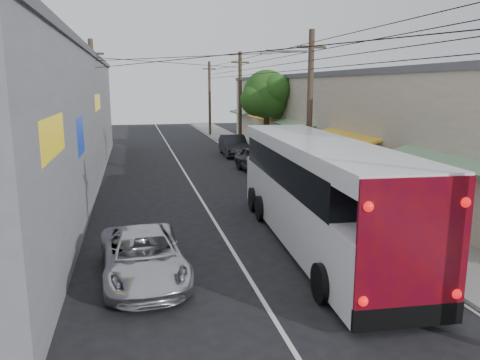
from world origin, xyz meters
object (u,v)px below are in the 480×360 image
(parked_suv, at_px, (296,181))
(parked_car_mid, at_px, (259,160))
(coach_bus, at_px, (316,190))
(jeepney, at_px, (143,256))
(pedestrian_near, at_px, (380,188))
(pedestrian_far, at_px, (320,162))
(parked_car_far, at_px, (234,145))

(parked_suv, bearing_deg, parked_car_mid, 96.54)
(parked_suv, bearing_deg, coach_bus, -97.19)
(jeepney, distance_m, pedestrian_near, 11.50)
(coach_bus, distance_m, jeepney, 6.35)
(pedestrian_near, bearing_deg, coach_bus, 17.83)
(pedestrian_near, distance_m, pedestrian_far, 7.46)
(coach_bus, height_order, pedestrian_far, coach_bus)
(coach_bus, bearing_deg, parked_car_far, 89.00)
(parked_suv, bearing_deg, jeepney, -125.45)
(jeepney, bearing_deg, parked_car_mid, 59.77)
(coach_bus, relative_size, parked_car_mid, 2.63)
(parked_suv, xyz_separation_m, parked_car_mid, (0.00, 6.98, -0.02))
(coach_bus, xyz_separation_m, jeepney, (-5.95, -1.86, -1.20))
(parked_suv, distance_m, pedestrian_far, 5.21)
(jeepney, xyz_separation_m, parked_suv, (7.54, 8.38, 0.16))
(coach_bus, bearing_deg, pedestrian_far, 70.22)
(coach_bus, relative_size, parked_car_far, 2.59)
(jeepney, height_order, parked_car_mid, parked_car_mid)
(pedestrian_far, bearing_deg, pedestrian_near, 119.18)
(parked_car_far, xyz_separation_m, pedestrian_far, (3.00, -10.37, 0.18))
(parked_car_far, bearing_deg, parked_suv, -88.48)
(pedestrian_near, bearing_deg, jeepney, 7.03)
(coach_bus, distance_m, parked_car_mid, 13.64)
(jeepney, height_order, parked_car_far, parked_car_far)
(parked_car_far, bearing_deg, pedestrian_far, -72.34)
(pedestrian_far, bearing_deg, parked_suv, 86.10)
(coach_bus, height_order, parked_car_mid, coach_bus)
(jeepney, xyz_separation_m, parked_car_mid, (7.54, 15.36, 0.14))
(parked_suv, bearing_deg, pedestrian_far, 61.33)
(parked_suv, xyz_separation_m, pedestrian_near, (2.72, -3.20, 0.20))
(parked_car_mid, bearing_deg, parked_car_far, 83.08)
(jeepney, xyz_separation_m, parked_car_far, (7.54, 23.00, 0.13))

